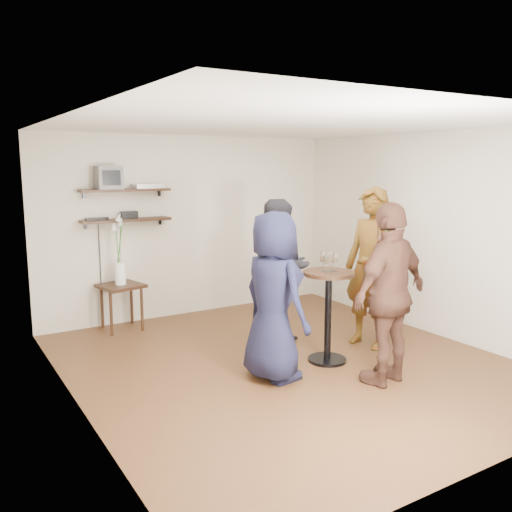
{
  "coord_description": "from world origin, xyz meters",
  "views": [
    {
      "loc": [
        -3.31,
        -4.71,
        2.18
      ],
      "look_at": [
        -0.17,
        0.4,
        1.17
      ],
      "focal_mm": 38.0,
      "sensor_mm": 36.0,
      "label": 1
    }
  ],
  "objects_px": {
    "person_plaid": "(371,268)",
    "person_navy": "(274,297)",
    "side_table": "(121,292)",
    "person_dark": "(281,273)",
    "radio": "(129,215)",
    "drinks_table": "(328,304)",
    "person_brown": "(390,294)",
    "dvd_deck": "(148,186)",
    "crt_monitor": "(108,178)"
  },
  "relations": [
    {
      "from": "crt_monitor",
      "to": "person_plaid",
      "type": "relative_size",
      "value": 0.17
    },
    {
      "from": "radio",
      "to": "person_plaid",
      "type": "bearing_deg",
      "value": -47.92
    },
    {
      "from": "dvd_deck",
      "to": "side_table",
      "type": "height_order",
      "value": "dvd_deck"
    },
    {
      "from": "crt_monitor",
      "to": "person_plaid",
      "type": "height_order",
      "value": "crt_monitor"
    },
    {
      "from": "side_table",
      "to": "dvd_deck",
      "type": "bearing_deg",
      "value": 19.62
    },
    {
      "from": "drinks_table",
      "to": "person_navy",
      "type": "xyz_separation_m",
      "value": [
        -0.79,
        -0.09,
        0.21
      ]
    },
    {
      "from": "dvd_deck",
      "to": "person_plaid",
      "type": "height_order",
      "value": "same"
    },
    {
      "from": "person_dark",
      "to": "side_table",
      "type": "bearing_deg",
      "value": 125.37
    },
    {
      "from": "person_plaid",
      "to": "person_brown",
      "type": "relative_size",
      "value": 1.05
    },
    {
      "from": "side_table",
      "to": "drinks_table",
      "type": "bearing_deg",
      "value": -56.2
    },
    {
      "from": "person_plaid",
      "to": "person_brown",
      "type": "height_order",
      "value": "person_plaid"
    },
    {
      "from": "side_table",
      "to": "person_navy",
      "type": "height_order",
      "value": "person_navy"
    },
    {
      "from": "dvd_deck",
      "to": "person_navy",
      "type": "xyz_separation_m",
      "value": [
        0.31,
        -2.64,
        -1.03
      ]
    },
    {
      "from": "person_plaid",
      "to": "person_brown",
      "type": "distance_m",
      "value": 1.14
    },
    {
      "from": "radio",
      "to": "drinks_table",
      "type": "height_order",
      "value": "radio"
    },
    {
      "from": "drinks_table",
      "to": "radio",
      "type": "bearing_deg",
      "value": 118.41
    },
    {
      "from": "radio",
      "to": "person_plaid",
      "type": "relative_size",
      "value": 0.11
    },
    {
      "from": "radio",
      "to": "person_brown",
      "type": "height_order",
      "value": "person_brown"
    },
    {
      "from": "radio",
      "to": "side_table",
      "type": "height_order",
      "value": "radio"
    },
    {
      "from": "side_table",
      "to": "person_navy",
      "type": "xyz_separation_m",
      "value": [
        0.8,
        -2.47,
        0.35
      ]
    },
    {
      "from": "radio",
      "to": "side_table",
      "type": "bearing_deg",
      "value": -140.19
    },
    {
      "from": "dvd_deck",
      "to": "side_table",
      "type": "xyz_separation_m",
      "value": [
        -0.49,
        -0.17,
        -1.38
      ]
    },
    {
      "from": "person_navy",
      "to": "person_brown",
      "type": "bearing_deg",
      "value": -133.19
    },
    {
      "from": "dvd_deck",
      "to": "person_brown",
      "type": "xyz_separation_m",
      "value": [
        1.24,
        -3.33,
        -0.98
      ]
    },
    {
      "from": "dvd_deck",
      "to": "person_brown",
      "type": "relative_size",
      "value": 0.22
    },
    {
      "from": "person_plaid",
      "to": "side_table",
      "type": "bearing_deg",
      "value": -144.84
    },
    {
      "from": "side_table",
      "to": "crt_monitor",
      "type": "bearing_deg",
      "value": 106.84
    },
    {
      "from": "dvd_deck",
      "to": "radio",
      "type": "bearing_deg",
      "value": 180.0
    },
    {
      "from": "drinks_table",
      "to": "dvd_deck",
      "type": "bearing_deg",
      "value": 113.3
    },
    {
      "from": "person_dark",
      "to": "person_brown",
      "type": "distance_m",
      "value": 1.59
    },
    {
      "from": "side_table",
      "to": "radio",
      "type": "bearing_deg",
      "value": 39.81
    },
    {
      "from": "side_table",
      "to": "drinks_table",
      "type": "height_order",
      "value": "drinks_table"
    },
    {
      "from": "drinks_table",
      "to": "person_plaid",
      "type": "relative_size",
      "value": 0.53
    },
    {
      "from": "side_table",
      "to": "person_brown",
      "type": "distance_m",
      "value": 3.62
    },
    {
      "from": "dvd_deck",
      "to": "person_plaid",
      "type": "distance_m",
      "value": 3.18
    },
    {
      "from": "person_plaid",
      "to": "person_navy",
      "type": "height_order",
      "value": "person_plaid"
    },
    {
      "from": "person_plaid",
      "to": "person_navy",
      "type": "bearing_deg",
      "value": -92.49
    },
    {
      "from": "side_table",
      "to": "person_brown",
      "type": "xyz_separation_m",
      "value": [
        1.73,
        -3.15,
        0.4
      ]
    },
    {
      "from": "dvd_deck",
      "to": "person_dark",
      "type": "height_order",
      "value": "dvd_deck"
    },
    {
      "from": "dvd_deck",
      "to": "side_table",
      "type": "distance_m",
      "value": 1.48
    },
    {
      "from": "crt_monitor",
      "to": "radio",
      "type": "height_order",
      "value": "crt_monitor"
    },
    {
      "from": "side_table",
      "to": "drinks_table",
      "type": "distance_m",
      "value": 2.86
    },
    {
      "from": "person_brown",
      "to": "dvd_deck",
      "type": "bearing_deg",
      "value": -79.94
    },
    {
      "from": "person_plaid",
      "to": "person_brown",
      "type": "xyz_separation_m",
      "value": [
        -0.63,
        -0.94,
        -0.05
      ]
    },
    {
      "from": "person_dark",
      "to": "dvd_deck",
      "type": "bearing_deg",
      "value": 111.69
    },
    {
      "from": "person_brown",
      "to": "radio",
      "type": "bearing_deg",
      "value": -75.82
    },
    {
      "from": "radio",
      "to": "side_table",
      "type": "distance_m",
      "value": 1.04
    },
    {
      "from": "side_table",
      "to": "person_dark",
      "type": "distance_m",
      "value": 2.2
    },
    {
      "from": "person_dark",
      "to": "person_brown",
      "type": "relative_size",
      "value": 0.97
    },
    {
      "from": "side_table",
      "to": "person_plaid",
      "type": "distance_m",
      "value": 3.27
    }
  ]
}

